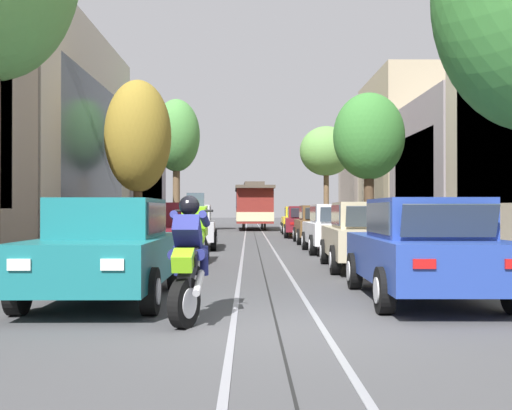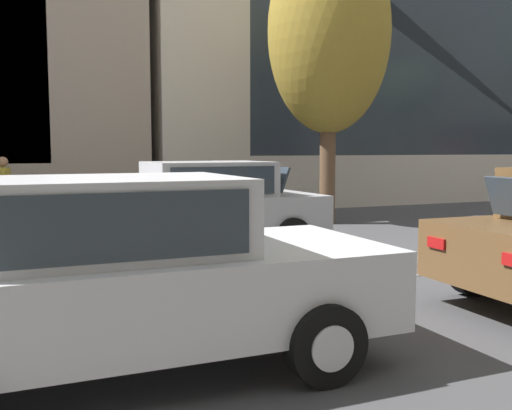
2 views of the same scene
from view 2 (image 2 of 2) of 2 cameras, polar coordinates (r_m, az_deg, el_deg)
building_facade_left at (r=22.12m, az=12.63°, el=13.56°), size 5.69×52.93×10.69m
parked_car_silver_mid_left at (r=10.16m, az=-5.26°, el=-0.16°), size 2.13×4.42×1.58m
parked_car_white_mid_right at (r=4.82m, az=-12.99°, el=-6.64°), size 2.01×4.36×1.58m
street_tree_kerb_left_second at (r=14.34m, az=7.17°, el=16.42°), size 2.82×2.91×6.95m
pedestrian_on_left_pavement at (r=13.67m, az=-23.46°, el=1.38°), size 0.55×0.30×1.63m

